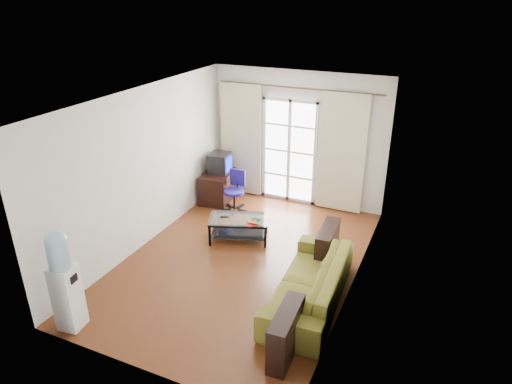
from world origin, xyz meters
TOP-DOWN VIEW (x-y plane):
  - floor at (0.00, 0.00)m, footprint 5.20×5.20m
  - ceiling at (0.00, 0.00)m, footprint 5.20×5.20m
  - wall_back at (0.00, 2.60)m, footprint 3.60×0.02m
  - wall_front at (0.00, -2.60)m, footprint 3.60×0.02m
  - wall_left at (-1.80, 0.00)m, footprint 0.02×5.20m
  - wall_right at (1.80, 0.00)m, footprint 0.02×5.20m
  - french_door at (-0.15, 2.54)m, footprint 1.16×0.06m
  - curtain_rod at (0.00, 2.50)m, footprint 3.30×0.04m
  - curtain_left at (-1.20, 2.48)m, footprint 0.90×0.07m
  - curtain_right at (0.95, 2.48)m, footprint 0.90×0.07m
  - radiator at (0.80, 2.50)m, footprint 0.64×0.12m
  - sofa at (1.33, -0.57)m, footprint 2.28×1.09m
  - coffee_table at (-0.36, 0.62)m, footprint 1.16×0.90m
  - bowl at (-0.02, 0.57)m, footprint 0.25×0.25m
  - book at (-0.15, 0.48)m, footprint 0.37×0.38m
  - remote at (-0.61, 0.55)m, footprint 0.15×0.11m
  - tv_stand at (-1.49, 1.91)m, footprint 0.66×0.90m
  - crt_tv at (-1.48, 1.99)m, footprint 0.49×0.49m
  - task_chair at (-0.95, 1.64)m, footprint 0.57×0.57m
  - water_cooler at (-1.37, -2.35)m, footprint 0.34×0.33m

SIDE VIEW (x-z plane):
  - floor at x=0.00m, z-range 0.00..0.00m
  - task_chair at x=-0.95m, z-range -0.17..0.65m
  - coffee_table at x=-0.36m, z-range 0.06..0.48m
  - tv_stand at x=-1.49m, z-range 0.00..0.61m
  - sofa at x=1.33m, z-range 0.00..0.64m
  - radiator at x=0.80m, z-range 0.01..0.65m
  - remote at x=-0.61m, z-range 0.42..0.43m
  - book at x=-0.15m, z-range 0.42..0.44m
  - bowl at x=-0.02m, z-range 0.42..0.47m
  - water_cooler at x=-1.37m, z-range 0.03..1.48m
  - crt_tv at x=-1.48m, z-range 0.61..1.02m
  - french_door at x=-0.15m, z-range 0.00..2.15m
  - curtain_left at x=-1.20m, z-range 0.02..2.38m
  - curtain_right at x=0.95m, z-range 0.02..2.38m
  - wall_back at x=0.00m, z-range 0.00..2.70m
  - wall_front at x=0.00m, z-range 0.00..2.70m
  - wall_left at x=-1.80m, z-range 0.00..2.70m
  - wall_right at x=1.80m, z-range 0.00..2.70m
  - curtain_rod at x=0.00m, z-range 2.36..2.40m
  - ceiling at x=0.00m, z-range 2.70..2.70m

